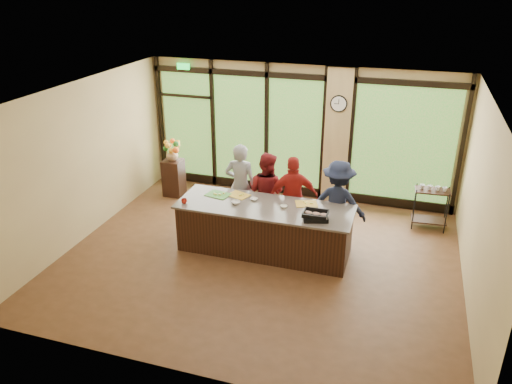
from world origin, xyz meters
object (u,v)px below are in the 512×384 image
Objects in this scene: cook_left at (241,186)px; roasting_pan at (315,217)px; cook_right at (338,203)px; flower_stand at (174,178)px; island_base at (265,229)px; bar_cart at (431,203)px.

roasting_pan is at bearing 144.79° from cook_left.
flower_stand is at bearing -12.65° from cook_right.
island_base is at bearing 128.89° from cook_left.
cook_left is at bearing -0.82° from cook_right.
island_base is 7.41× the size of roasting_pan.
cook_left is 1.90× the size of bar_cart.
island_base is at bearing -151.41° from bar_cart.
cook_left is 1.05× the size of cook_right.
cook_left is 2.26m from flower_stand.
roasting_pan is (-0.24, -0.94, 0.12)m from cook_right.
roasting_pan reaches higher than island_base.
cook_left is 2.04m from roasting_pan.
cook_left is 3.83m from bar_cart.
flower_stand is (-2.73, 1.82, -0.02)m from island_base.
cook_left reaches higher than island_base.
cook_left is at bearing 131.97° from island_base.
island_base is 3.65× the size of flower_stand.
roasting_pan is at bearing -136.60° from bar_cart.
cook_right is at bearing -17.39° from flower_stand.
bar_cart is at bearing 30.08° from roasting_pan.
cook_right is at bearing 172.84° from cook_left.
cook_left is at bearing 130.53° from roasting_pan.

